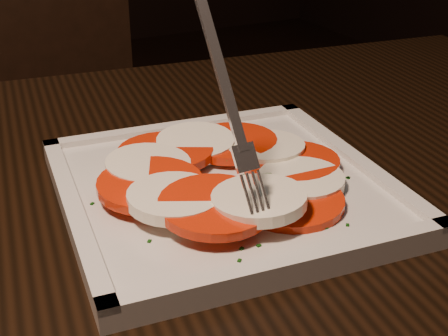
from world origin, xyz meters
name	(u,v)px	position (x,y,z in m)	size (l,w,h in m)	color
table	(173,290)	(0.20, -0.22, 0.65)	(1.29, 0.94, 0.75)	black
chair	(45,136)	(0.22, 0.49, 0.53)	(0.44, 0.44, 0.93)	black
plate	(224,190)	(0.25, -0.23, 0.76)	(0.28, 0.28, 0.01)	silver
caprese_salad	(224,172)	(0.25, -0.23, 0.78)	(0.23, 0.22, 0.03)	red
fork	(221,96)	(0.23, -0.27, 0.86)	(0.04, 0.10, 0.15)	white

